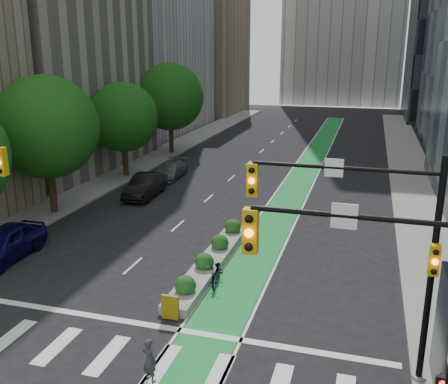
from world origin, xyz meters
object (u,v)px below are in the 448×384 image
Objects in this scene: parked_car_left_near at (5,243)px; parked_car_left_mid at (145,186)px; bicycle at (217,272)px; median_planter at (211,259)px; cyclist at (150,360)px; parked_car_left_far at (170,170)px.

parked_car_left_mid is at bearing 79.04° from parked_car_left_near.
bicycle is at bearing 0.35° from parked_car_left_near.
median_planter is at bearing 9.84° from parked_car_left_near.
parked_car_left_near is at bearing -102.22° from parked_car_left_mid.
cyclist reaches higher than parked_car_left_far.
median_planter is at bearing -53.96° from parked_car_left_mid.
parked_car_left_mid is at bearing -89.61° from parked_car_left_far.
parked_car_left_near reaches higher than parked_car_left_mid.
parked_car_left_near is 1.08× the size of parked_car_left_far.
parked_car_left_near is (-10.99, -0.39, 0.32)m from bicycle.
bicycle is 0.44× the size of parked_car_left_far.
median_planter is 8.93m from cyclist.
median_planter is at bearing -63.63° from cyclist.
parked_car_left_far is at bearing -47.96° from cyclist.
cyclist is 0.30× the size of parked_car_left_near.
cyclist reaches higher than bicycle.
cyclist is at bearing -98.81° from bicycle.
cyclist is 0.33× the size of parked_car_left_far.
cyclist is at bearing -67.62° from parked_car_left_mid.
cyclist is (0.00, -7.20, 0.22)m from bicycle.
parked_car_left_mid reaches higher than median_planter.
parked_car_left_mid is (-9.00, 19.02, 0.04)m from cyclist.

